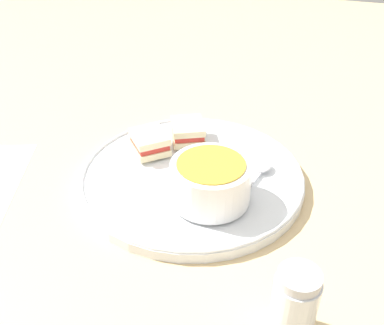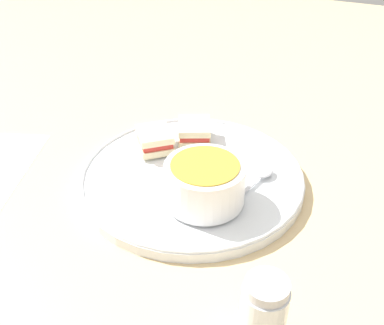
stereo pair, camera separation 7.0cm
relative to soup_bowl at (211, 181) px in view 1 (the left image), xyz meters
The scene contains 7 objects.
ground_plane 0.09m from the soup_bowl, 128.14° to the left, with size 2.40×2.40×0.00m, color #D1B27F.
plate 0.08m from the soup_bowl, 128.14° to the left, with size 0.35×0.35×0.02m.
soup_bowl is the anchor object (origin of this frame).
spoon 0.11m from the soup_bowl, 56.36° to the left, with size 0.04×0.10×0.01m.
sandwich_half_near 0.17m from the soup_bowl, 118.67° to the left, with size 0.08×0.08×0.03m.
sandwich_half_far 0.16m from the soup_bowl, 144.07° to the left, with size 0.08×0.08×0.03m.
salt_shaker 0.22m from the soup_bowl, 51.63° to the right, with size 0.05×0.05×0.09m.
Camera 1 is at (0.17, -0.55, 0.43)m, focal length 42.00 mm.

